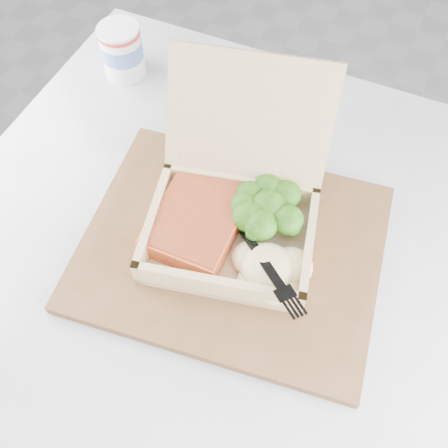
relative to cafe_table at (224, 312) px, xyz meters
The scene contains 10 objects.
floor 0.83m from the cafe_table, 84.30° to the left, with size 4.00×4.00×0.00m, color #98989E.
cafe_table is the anchor object (origin of this frame).
serving_tray 0.20m from the cafe_table, 77.15° to the left, with size 0.38×0.30×0.02m, color brown.
takeout_container 0.26m from the cafe_table, 101.09° to the left, with size 0.26×0.28×0.18m.
salmon_fillet 0.23m from the cafe_table, 161.10° to the left, with size 0.10×0.14×0.03m, color #D65329.
broccoli_pile 0.24m from the cafe_table, 65.37° to the left, with size 0.11×0.11×0.04m, color #3C7D1B, non-canonical shape.
mashed_potatoes 0.24m from the cafe_table, ahead, with size 0.11×0.09×0.04m, color beige.
plastic_fork 0.25m from the cafe_table, ahead, with size 0.13×0.11×0.03m.
paper_cup 0.45m from the cafe_table, 141.69° to the left, with size 0.07×0.07×0.09m.
receipt 0.29m from the cafe_table, 90.70° to the left, with size 0.08×0.14×0.00m, color white.
Camera 1 is at (0.07, -0.90, 1.31)m, focal length 40.00 mm.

